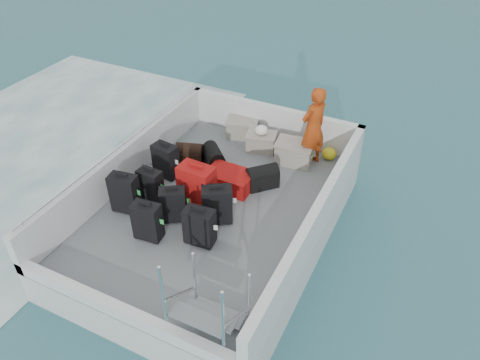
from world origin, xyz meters
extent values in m
plane|color=#1B5861|center=(0.00, 0.00, 0.00)|extent=(160.00, 160.00, 0.00)
plane|color=white|center=(-4.80, 0.00, 0.00)|extent=(10.00, 10.00, 0.00)
cube|color=silver|center=(0.00, 0.00, 0.30)|extent=(3.60, 5.00, 0.60)
cube|color=slate|center=(0.00, 0.00, 0.61)|extent=(3.30, 4.70, 0.02)
cube|color=silver|center=(-1.73, 0.00, 0.97)|extent=(0.14, 5.00, 0.70)
cube|color=silver|center=(1.73, 0.00, 0.97)|extent=(0.14, 5.00, 0.70)
cube|color=silver|center=(0.00, 2.43, 0.97)|extent=(3.60, 0.14, 0.70)
cube|color=silver|center=(0.00, -2.43, 0.72)|extent=(3.60, 0.14, 0.20)
cylinder|color=silver|center=(-1.73, 0.00, 1.37)|extent=(0.04, 4.80, 0.04)
cube|color=black|center=(-1.24, -0.70, 0.96)|extent=(0.48, 0.31, 0.68)
cube|color=black|center=(-1.02, -0.30, 0.92)|extent=(0.40, 0.24, 0.59)
cube|color=black|center=(-1.18, 0.39, 0.93)|extent=(0.47, 0.32, 0.63)
cube|color=black|center=(-0.54, -1.07, 0.94)|extent=(0.44, 0.29, 0.64)
cube|color=black|center=(-0.42, -0.56, 0.92)|extent=(0.47, 0.41, 0.60)
cube|color=#A2130C|center=(-0.25, -0.09, 1.01)|extent=(0.58, 0.36, 0.78)
cube|color=black|center=(0.21, -0.82, 0.93)|extent=(0.47, 0.30, 0.62)
cube|color=black|center=(0.21, -0.28, 0.95)|extent=(0.54, 0.47, 0.65)
cube|color=#A2130C|center=(-0.02, 0.59, 0.78)|extent=(0.80, 0.53, 0.31)
cube|color=gray|center=(-0.58, 2.20, 0.78)|extent=(0.62, 0.50, 0.33)
cube|color=gray|center=(-0.55, 2.20, 0.79)|extent=(0.66, 0.54, 0.35)
cube|color=gray|center=(-0.02, 1.91, 0.78)|extent=(0.61, 0.49, 0.32)
cube|color=gray|center=(0.71, 1.80, 0.82)|extent=(0.69, 0.51, 0.39)
ellipsoid|color=gold|center=(1.26, 2.20, 0.73)|extent=(0.28, 0.26, 0.22)
ellipsoid|color=white|center=(-0.02, 1.91, 1.03)|extent=(0.24, 0.24, 0.18)
imported|color=#EA5116|center=(0.98, 1.90, 1.38)|extent=(0.59, 0.67, 1.53)
camera|label=1|loc=(2.99, -5.11, 5.64)|focal=35.00mm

